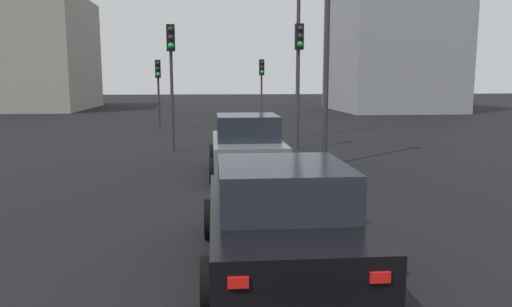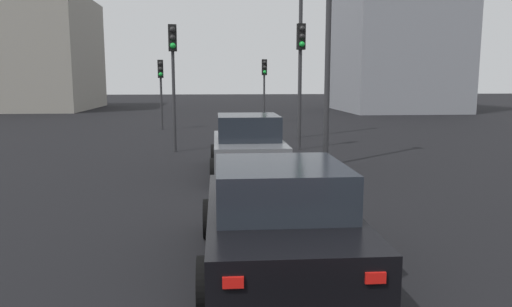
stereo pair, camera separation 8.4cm
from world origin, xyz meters
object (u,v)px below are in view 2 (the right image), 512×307
(car_grey_lead, at_px, (248,146))
(street_lamp_kerbside, at_px, (329,15))
(car_black_second, at_px, (278,217))
(traffic_light_far_left, at_px, (264,77))
(traffic_light_far_right, at_px, (301,60))
(traffic_light_near_left, at_px, (161,79))
(street_lamp_far, at_px, (301,31))
(traffic_light_near_right, at_px, (173,62))

(car_grey_lead, relative_size, street_lamp_kerbside, 0.57)
(car_black_second, xyz_separation_m, street_lamp_kerbside, (7.76, -2.49, 3.64))
(traffic_light_far_left, bearing_deg, traffic_light_far_right, -2.78)
(traffic_light_near_left, distance_m, street_lamp_far, 7.81)
(car_grey_lead, distance_m, traffic_light_near_left, 12.75)
(traffic_light_near_right, xyz_separation_m, street_lamp_far, (3.88, -5.15, 1.45))
(car_grey_lead, relative_size, traffic_light_near_right, 0.95)
(traffic_light_far_left, bearing_deg, car_grey_lead, -11.19)
(traffic_light_near_left, height_order, traffic_light_far_right, traffic_light_far_right)
(car_grey_lead, relative_size, car_black_second, 1.00)
(traffic_light_far_left, distance_m, street_lamp_far, 7.50)
(car_black_second, distance_m, traffic_light_near_right, 11.46)
(traffic_light_near_left, bearing_deg, street_lamp_far, 52.27)
(car_black_second, height_order, street_lamp_far, street_lamp_far)
(car_grey_lead, bearing_deg, car_black_second, 179.69)
(traffic_light_far_right, bearing_deg, traffic_light_near_right, -95.69)
(car_black_second, relative_size, traffic_light_far_right, 0.94)
(traffic_light_near_left, xyz_separation_m, street_lamp_far, (-4.01, -6.37, 2.07))
(traffic_light_near_right, distance_m, street_lamp_far, 6.61)
(traffic_light_near_left, bearing_deg, car_black_second, 4.64)
(car_black_second, distance_m, traffic_light_far_left, 22.27)
(street_lamp_kerbside, height_order, street_lamp_far, street_lamp_far)
(car_grey_lead, xyz_separation_m, street_lamp_far, (8.12, -2.89, 3.84))
(traffic_light_near_right, xyz_separation_m, traffic_light_far_left, (11.08, -4.38, -0.50))
(traffic_light_far_left, height_order, traffic_light_far_right, traffic_light_far_right)
(traffic_light_near_right, relative_size, street_lamp_far, 0.56)
(street_lamp_kerbside, relative_size, street_lamp_far, 0.94)
(street_lamp_far, bearing_deg, traffic_light_near_right, 127.02)
(car_black_second, bearing_deg, traffic_light_near_left, 10.86)
(street_lamp_kerbside, bearing_deg, traffic_light_far_right, 3.00)
(car_black_second, relative_size, traffic_light_near_right, 0.96)
(traffic_light_near_left, distance_m, street_lamp_kerbside, 12.72)
(street_lamp_far, bearing_deg, car_black_second, 168.65)
(traffic_light_far_left, bearing_deg, traffic_light_near_right, -24.89)
(traffic_light_near_left, bearing_deg, traffic_light_near_right, 3.25)
(car_black_second, distance_m, traffic_light_far_right, 11.60)
(traffic_light_near_left, relative_size, traffic_light_far_left, 0.95)
(car_grey_lead, xyz_separation_m, car_black_second, (-6.76, 0.10, -0.06))
(car_grey_lead, height_order, street_lamp_kerbside, street_lamp_kerbside)
(traffic_light_near_left, relative_size, traffic_light_near_right, 0.80)
(traffic_light_far_right, bearing_deg, street_lamp_kerbside, -3.92)
(traffic_light_near_left, bearing_deg, car_grey_lead, 10.49)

